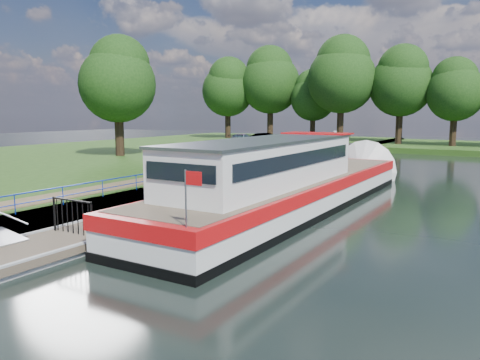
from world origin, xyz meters
The scene contains 16 objects.
ground centered at (0.00, 0.00, 0.00)m, with size 160.00×160.00×0.00m, color black.
riverbank centered at (-18.00, 15.00, 0.39)m, with size 32.00×90.00×0.78m, color #224313.
bank_edge centered at (-2.55, 15.00, 0.39)m, with size 1.10×90.00×0.78m, color #473D2D.
footpath centered at (-4.40, 8.00, 0.80)m, with size 1.60×40.00×0.05m, color brown.
carpark centered at (-11.00, 38.00, 0.81)m, with size 14.00×12.00×0.06m, color black.
blue_fence centered at (-2.75, 3.00, 1.31)m, with size 0.04×18.04×0.72m.
pontoon centered at (0.00, 13.00, 0.18)m, with size 2.50×30.00×0.56m.
mooring_piles centered at (0.00, 13.00, 1.28)m, with size 0.30×27.30×3.55m.
gate_panel centered at (0.00, 2.20, 1.15)m, with size 1.85×0.05×1.15m.
barge centered at (3.60, 11.71, 1.09)m, with size 4.36×21.15×4.78m.
horizon_trees centered at (-1.61, 48.68, 7.95)m, with size 54.38×10.03×12.87m.
bank_tree_a centered at (-15.99, 20.08, 7.02)m, with size 6.12×6.12×9.72m.
car_a centered at (-8.56, 35.72, 1.42)m, with size 1.37×3.41×1.16m, color #999999.
car_b centered at (-11.32, 36.65, 1.47)m, with size 1.34×3.85×1.27m, color #999999.
car_c centered at (-13.27, 34.85, 1.46)m, with size 1.76×4.32×1.25m, color #999999.
car_d centered at (-9.26, 39.42, 1.41)m, with size 1.90×4.12×1.14m, color #999999.
Camera 1 is at (12.29, -7.61, 4.33)m, focal length 35.00 mm.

